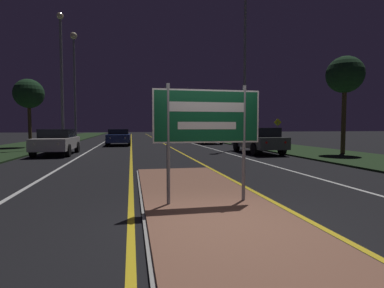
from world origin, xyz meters
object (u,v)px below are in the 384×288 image
Objects in this scene: car_approaching_0 at (57,141)px; warning_sign at (278,130)px; car_receding_1 at (208,135)px; car_receding_0 at (258,140)px; car_receding_2 at (165,133)px; car_receding_3 at (176,132)px; streetlight_right_near at (245,48)px; streetlight_left_far at (74,67)px; car_approaching_1 at (119,137)px; highway_sign at (207,121)px; streetlight_left_near at (61,68)px.

warning_sign is (14.84, 2.41, 0.59)m from car_approaching_0.
car_approaching_0 is (-11.20, -8.90, -0.00)m from car_receding_1.
warning_sign is at bearing 49.87° from car_receding_0.
car_approaching_0 is at bearing -114.80° from car_receding_2.
warning_sign is (3.42, -28.95, 0.64)m from car_receding_3.
warning_sign is (3.64, -6.50, 0.59)m from car_receding_1.
streetlight_left_far is at bearing 143.94° from streetlight_right_near.
car_receding_3 is at bearing 70.35° from car_approaching_1.
highway_sign is at bearing -82.97° from car_approaching_1.
car_receding_2 is 1.00× the size of car_receding_3.
streetlight_left_far reaches higher than car_receding_1.
streetlight_right_near reaches higher than streetlight_left_near.
streetlight_left_near reaches higher than car_approaching_1.
streetlight_right_near is at bearing -75.88° from car_receding_2.
highway_sign is 16.80m from streetlight_right_near.
streetlight_right_near is 29.96m from car_receding_3.
streetlight_left_far is 2.21× the size of car_receding_3.
car_receding_3 is at bearing 76.62° from car_receding_2.
streetlight_left_near is at bearing -113.68° from car_receding_3.
car_receding_1 is at bearing -70.92° from car_receding_2.
car_receding_0 is (-0.48, -3.54, -6.34)m from streetlight_right_near.
car_receding_0 is at bearing -87.77° from car_receding_1.
warning_sign is at bearing 6.27° from streetlight_right_near.
car_receding_2 is at bearing 62.24° from car_approaching_1.
highway_sign is 13.67m from car_approaching_0.
car_receding_2 is at bearing 85.17° from highway_sign.
car_receding_1 is at bearing -12.53° from streetlight_left_far.
car_receding_1 is at bearing 22.21° from streetlight_left_near.
car_receding_1 is 8.14m from car_approaching_1.
car_receding_3 is at bearing 82.46° from highway_sign.
streetlight_left_near is at bearing 173.64° from warning_sign.
car_receding_0 is at bearing -48.15° from car_approaching_1.
car_approaching_1 is at bearing 47.32° from streetlight_left_near.
highway_sign is 0.50× the size of car_receding_0.
car_receding_3 is (5.80, 43.78, -1.00)m from highway_sign.
car_approaching_0 is (-8.16, -17.67, -0.00)m from car_receding_2.
car_approaching_1 is (4.08, -3.56, -6.41)m from streetlight_left_far.
streetlight_left_near is 2.27× the size of car_receding_1.
highway_sign is 0.25× the size of streetlight_left_near.
warning_sign reaches higher than car_receding_1.
streetlight_left_far reaches higher than car_approaching_0.
car_approaching_1 is (3.63, 3.93, -4.88)m from streetlight_left_near.
car_receding_2 is (2.54, 30.09, -0.95)m from highway_sign.
streetlight_left_near is 2.12× the size of car_approaching_1.
warning_sign is (9.21, 14.83, -0.36)m from highway_sign.
streetlight_right_near is 7.28m from car_receding_0.
highway_sign is 0.50× the size of car_receding_2.
streetlight_right_near is (13.05, -9.50, 0.01)m from streetlight_left_far.
car_receding_1 is at bearing 92.23° from car_receding_0.
car_receding_2 is (8.69, 13.55, -4.83)m from streetlight_left_near.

